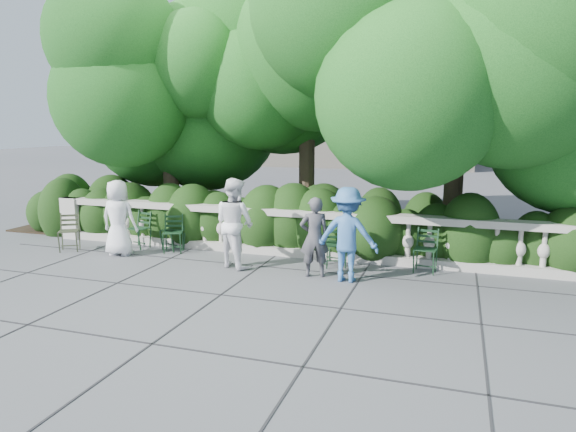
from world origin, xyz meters
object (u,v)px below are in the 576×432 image
(chair_a, at_px, (135,249))
(chair_f, at_px, (423,274))
(person_businessman, at_px, (119,218))
(chair_e, at_px, (336,269))
(person_casual_man, at_px, (235,223))
(chair_c, at_px, (168,251))
(chair_b, at_px, (173,254))
(person_woman_grey, at_px, (314,237))
(chair_weathered, at_px, (69,252))
(chair_d, at_px, (332,265))
(person_older_blue, at_px, (348,235))

(chair_a, relative_size, chair_f, 1.00)
(chair_a, bearing_deg, person_businessman, -76.96)
(chair_f, bearing_deg, chair_e, -168.43)
(person_businessman, distance_m, person_casual_man, 2.70)
(chair_a, relative_size, chair_e, 1.00)
(chair_c, bearing_deg, person_casual_man, 0.56)
(chair_b, distance_m, chair_f, 5.22)
(person_businessman, xyz_separation_m, person_casual_man, (2.69, -0.05, 0.07))
(chair_b, relative_size, person_businessman, 0.52)
(person_woman_grey, xyz_separation_m, person_casual_man, (-1.65, 0.15, 0.14))
(chair_weathered, relative_size, person_casual_man, 0.48)
(chair_a, distance_m, chair_b, 1.04)
(chair_b, distance_m, person_woman_grey, 3.46)
(chair_b, relative_size, chair_f, 1.00)
(chair_c, bearing_deg, chair_f, 18.83)
(chair_a, bearing_deg, person_casual_man, -0.64)
(chair_b, height_order, chair_d, same)
(chair_e, xyz_separation_m, person_older_blue, (0.35, -0.68, 0.84))
(person_casual_man, relative_size, person_older_blue, 1.04)
(chair_c, distance_m, chair_e, 3.82)
(chair_weathered, bearing_deg, chair_b, -15.20)
(person_businessman, distance_m, person_woman_grey, 4.35)
(chair_a, distance_m, chair_d, 4.49)
(chair_a, height_order, chair_c, same)
(chair_weathered, height_order, person_woman_grey, person_woman_grey)
(person_businessman, bearing_deg, chair_weathered, 5.65)
(chair_b, bearing_deg, chair_weathered, 173.22)
(chair_b, height_order, chair_c, same)
(chair_a, xyz_separation_m, chair_b, (1.03, -0.12, 0.00))
(chair_e, xyz_separation_m, person_businessman, (-4.61, -0.40, 0.80))
(person_woman_grey, bearing_deg, person_businessman, -24.17)
(chair_e, bearing_deg, person_casual_man, 171.57)
(chair_e, relative_size, chair_f, 1.00)
(person_woman_grey, bearing_deg, chair_f, -179.74)
(chair_a, height_order, person_older_blue, person_older_blue)
(chair_d, height_order, chair_e, same)
(chair_b, xyz_separation_m, chair_weathered, (-2.22, -0.59, 0.00))
(chair_a, bearing_deg, chair_e, 9.87)
(person_businessman, bearing_deg, chair_e, -178.03)
(chair_b, relative_size, chair_e, 1.00)
(chair_c, xyz_separation_m, person_businessman, (-0.80, -0.59, 0.80))
(chair_e, distance_m, person_woman_grey, 0.99)
(person_businessman, height_order, person_casual_man, person_casual_man)
(chair_e, bearing_deg, chair_weathered, 164.01)
(chair_a, height_order, person_woman_grey, person_woman_grey)
(chair_b, xyz_separation_m, person_businessman, (-1.02, -0.41, 0.80))
(chair_c, xyz_separation_m, chair_d, (3.68, 0.02, 0.00))
(chair_f, height_order, person_businessman, person_businessman)
(person_older_blue, bearing_deg, chair_weathered, -0.35)
(chair_c, relative_size, chair_f, 1.00)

